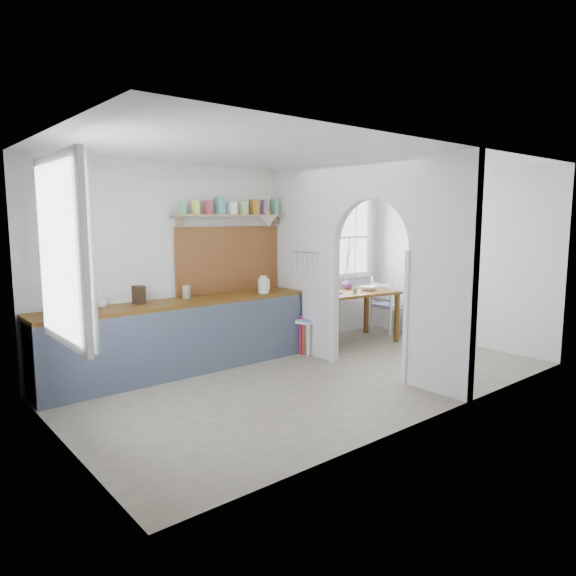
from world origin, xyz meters
TOP-DOWN VIEW (x-y plane):
  - floor at (0.00, 0.00)m, footprint 5.80×3.20m
  - ceiling at (0.00, 0.00)m, footprint 5.80×3.20m
  - walls at (0.00, 0.00)m, footprint 5.81×3.21m
  - partition at (0.70, 0.06)m, footprint 0.12×3.20m
  - kitchen_window at (-2.87, 0.00)m, footprint 0.10×1.16m
  - nook_window at (1.80, 1.56)m, footprint 1.76×0.10m
  - counter at (-1.13, 1.33)m, footprint 3.50×0.60m
  - sink at (-2.43, 1.30)m, footprint 0.40×0.40m
  - backsplash at (-0.20, 1.58)m, footprint 1.65×0.03m
  - shelf at (-0.20, 1.49)m, footprint 1.75×0.20m
  - pendant_lamp at (0.15, 1.15)m, footprint 0.26×0.26m
  - utensil_rail at (0.61, 0.90)m, footprint 0.02×0.50m
  - dining_table at (1.70, 1.02)m, footprint 1.39×1.03m
  - chair_left at (0.72, 1.04)m, footprint 0.53×0.53m
  - chair_right at (2.61, 1.06)m, footprint 0.44×0.44m
  - kettle at (0.09, 1.19)m, footprint 0.23×0.20m
  - mug_a at (-2.25, 1.29)m, footprint 0.12×0.12m
  - mug_b at (-2.04, 1.42)m, footprint 0.17×0.17m
  - knife_block at (-1.60, 1.41)m, footprint 0.13×0.16m
  - jar at (-0.95, 1.43)m, footprint 0.12×0.12m
  - towel_magenta at (0.58, 0.98)m, footprint 0.02×0.03m
  - towel_orange at (0.58, 0.92)m, footprint 0.02×0.03m
  - bowl at (1.95, 0.94)m, footprint 0.32×0.32m
  - table_cup at (1.55, 0.85)m, footprint 0.09×0.09m
  - plate at (1.32, 1.01)m, footprint 0.24×0.24m
  - vase at (1.83, 1.27)m, footprint 0.23×0.23m

SIDE VIEW (x-z plane):
  - floor at x=0.00m, z-range -0.01..0.01m
  - towel_orange at x=0.58m, z-range 0.00..0.50m
  - towel_magenta at x=0.58m, z-range 0.00..0.55m
  - dining_table at x=1.70m, z-range 0.00..0.80m
  - counter at x=-1.13m, z-range 0.01..0.91m
  - chair_right at x=2.61m, z-range 0.00..0.95m
  - chair_left at x=0.72m, z-range 0.00..0.98m
  - plate at x=1.32m, z-range 0.80..0.81m
  - bowl at x=1.95m, z-range 0.80..0.86m
  - table_cup at x=1.55m, z-range 0.80..0.88m
  - vase at x=1.83m, z-range 0.80..0.98m
  - sink at x=-2.43m, z-range 0.88..0.90m
  - mug_a at x=-2.25m, z-range 0.90..0.99m
  - mug_b at x=-2.04m, z-range 0.90..1.01m
  - jar at x=-0.95m, z-range 0.90..1.07m
  - knife_block at x=-1.60m, z-range 0.90..1.12m
  - kettle at x=0.09m, z-range 0.90..1.14m
  - walls at x=0.00m, z-range 0.00..2.60m
  - backsplash at x=-0.20m, z-range 0.90..1.80m
  - utensil_rail at x=0.61m, z-range 1.44..1.46m
  - partition at x=0.70m, z-range 0.15..2.75m
  - nook_window at x=1.80m, z-range 0.95..2.25m
  - kitchen_window at x=-2.87m, z-range 0.90..2.40m
  - pendant_lamp at x=0.15m, z-range 1.80..1.96m
  - shelf at x=-0.20m, z-range 1.90..2.11m
  - ceiling at x=0.00m, z-range 2.60..2.60m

